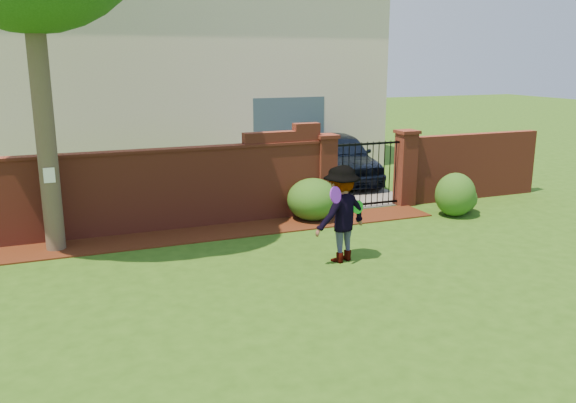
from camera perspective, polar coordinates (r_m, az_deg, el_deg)
name	(u,v)px	position (r m, az deg, el deg)	size (l,w,h in m)	color
ground	(296,285)	(9.73, 0.82, -8.09)	(80.00, 80.00, 0.01)	#284D13
mulch_bed	(193,235)	(12.47, -9.17, -3.21)	(11.10, 1.08, 0.03)	#39160A
brick_wall	(134,190)	(12.71, -14.66, 1.08)	(8.70, 0.31, 2.16)	maroon
brick_wall_return	(471,166)	(16.17, 17.22, 3.27)	(4.00, 0.25, 1.70)	maroon
pillar_left	(325,174)	(13.92, 3.63, 2.70)	(0.50, 0.50, 1.88)	maroon
pillar_right	(406,167)	(14.98, 11.26, 3.25)	(0.50, 0.50, 1.88)	maroon
iron_gate	(366,175)	(14.44, 7.57, 2.59)	(1.78, 0.03, 1.60)	black
driveway	(301,178)	(18.12, 1.31, 2.24)	(3.20, 8.00, 0.01)	slate
house	(188,71)	(20.82, -9.59, 12.29)	(12.40, 6.40, 6.30)	beige
car	(341,158)	(17.52, 5.11, 4.20)	(1.72, 4.28, 1.46)	black
paper_notice	(49,175)	(11.73, -22.03, 2.35)	(0.20, 0.01, 0.28)	white
shrub_left	(313,199)	(13.39, 2.43, 0.20)	(1.18, 1.18, 0.96)	#1A4D17
shrub_middle	(455,195)	(14.26, 15.82, 0.64)	(0.93, 0.93, 1.02)	#1A4D17
shrub_right	(461,198)	(14.66, 16.30, 0.30)	(0.78, 0.78, 0.69)	#1A4D17
man	(342,214)	(10.61, 5.27, -1.24)	(1.14, 0.65, 1.76)	gray
frisbee_purple	(335,195)	(10.14, 4.60, 0.64)	(0.29, 0.29, 0.03)	purple
frisbee_green	(357,207)	(10.75, 6.71, -0.53)	(0.25, 0.25, 0.02)	#16AB1C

